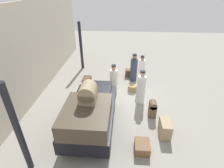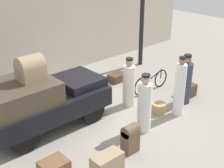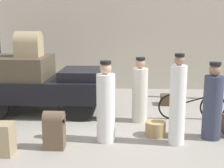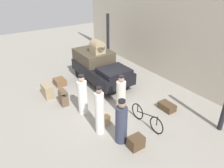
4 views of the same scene
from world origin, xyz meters
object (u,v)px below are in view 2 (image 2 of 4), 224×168
object	(u,v)px
truck	(40,100)
porter_with_bicycle	(185,81)
trunk_wicker_pale	(54,167)
bicycle	(151,82)
conductor_in_dark_uniform	(180,88)
porter_lifting_near_truck	(145,106)
suitcase_black_upright	(107,166)
wicker_basket	(158,108)
suitcase_tan_flat	(117,77)
porter_carrying_trunk	(129,84)
trunk_umber_medium	(188,89)
trunk_on_truck_roof	(30,69)
trunk_barrel_dark	(130,138)

from	to	relation	value
truck	porter_with_bicycle	size ratio (longest dim) A/B	2.11
porter_with_bicycle	trunk_wicker_pale	world-z (taller)	porter_with_bicycle
bicycle	trunk_wicker_pale	world-z (taller)	bicycle
conductor_in_dark_uniform	porter_lifting_near_truck	size ratio (longest dim) A/B	1.09
conductor_in_dark_uniform	suitcase_black_upright	distance (m)	3.64
wicker_basket	porter_with_bicycle	distance (m)	1.33
wicker_basket	suitcase_black_upright	xyz separation A→B (m)	(-3.14, -1.15, 0.15)
suitcase_tan_flat	trunk_wicker_pale	bearing A→B (deg)	-148.33
porter_with_bicycle	porter_lifting_near_truck	world-z (taller)	porter_lifting_near_truck
porter_with_bicycle	trunk_wicker_pale	distance (m)	5.18
porter_carrying_trunk	porter_lifting_near_truck	bearing A→B (deg)	-119.01
trunk_umber_medium	trunk_on_truck_roof	size ratio (longest dim) A/B	0.76
porter_carrying_trunk	suitcase_black_upright	distance (m)	3.58
porter_carrying_trunk	trunk_umber_medium	world-z (taller)	porter_carrying_trunk
trunk_barrel_dark	suitcase_black_upright	bearing A→B (deg)	-162.25
porter_with_bicycle	trunk_umber_medium	distance (m)	0.79
porter_with_bicycle	trunk_umber_medium	bearing A→B (deg)	22.50
suitcase_tan_flat	trunk_umber_medium	bearing A→B (deg)	-68.47
suitcase_tan_flat	suitcase_black_upright	bearing A→B (deg)	-135.45
trunk_barrel_dark	trunk_wicker_pale	distance (m)	1.99
bicycle	conductor_in_dark_uniform	world-z (taller)	conductor_in_dark_uniform
trunk_umber_medium	suitcase_black_upright	world-z (taller)	suitcase_black_upright
bicycle	trunk_wicker_pale	bearing A→B (deg)	-163.74
suitcase_black_upright	suitcase_tan_flat	xyz separation A→B (m)	(3.87, 3.81, -0.16)
conductor_in_dark_uniform	trunk_on_truck_roof	xyz separation A→B (m)	(-3.69, 2.13, 0.99)
trunk_umber_medium	porter_carrying_trunk	bearing A→B (deg)	157.06
wicker_basket	trunk_wicker_pale	distance (m)	3.97
truck	wicker_basket	size ratio (longest dim) A/B	7.83
porter_carrying_trunk	porter_lifting_near_truck	distance (m)	1.56
porter_with_bicycle	trunk_barrel_dark	bearing A→B (deg)	-167.50
trunk_wicker_pale	suitcase_tan_flat	size ratio (longest dim) A/B	0.89
conductor_in_dark_uniform	wicker_basket	bearing A→B (deg)	131.27
suitcase_black_upright	suitcase_tan_flat	bearing A→B (deg)	44.55
wicker_basket	porter_lifting_near_truck	xyz separation A→B (m)	(-1.08, -0.36, 0.62)
porter_carrying_trunk	porter_lifting_near_truck	world-z (taller)	porter_lifting_near_truck
truck	trunk_wicker_pale	distance (m)	2.22
conductor_in_dark_uniform	porter_carrying_trunk	size ratio (longest dim) A/B	1.15
bicycle	porter_carrying_trunk	xyz separation A→B (m)	(-1.35, -0.22, 0.40)
truck	conductor_in_dark_uniform	world-z (taller)	conductor_in_dark_uniform
truck	trunk_barrel_dark	bearing A→B (deg)	-67.24
porter_with_bicycle	suitcase_black_upright	xyz separation A→B (m)	(-4.33, -1.07, -0.45)
truck	trunk_on_truck_roof	xyz separation A→B (m)	(-0.19, 0.00, 0.99)
porter_carrying_trunk	trunk_umber_medium	xyz separation A→B (m)	(2.05, -0.87, -0.53)
trunk_umber_medium	porter_with_bicycle	bearing A→B (deg)	-157.50
wicker_basket	trunk_umber_medium	xyz separation A→B (m)	(1.73, 0.14, 0.06)
conductor_in_dark_uniform	porter_lifting_near_truck	distance (m)	1.47
conductor_in_dark_uniform	trunk_wicker_pale	xyz separation A→B (m)	(-4.35, 0.21, -0.71)
trunk_on_truck_roof	trunk_umber_medium	bearing A→B (deg)	-17.15
truck	suitcase_black_upright	bearing A→B (deg)	-90.50
porter_with_bicycle	trunk_on_truck_roof	xyz separation A→B (m)	(-4.49, 1.78, 1.11)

